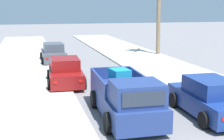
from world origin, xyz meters
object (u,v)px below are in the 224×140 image
at_px(pickup_truck, 126,99).
at_px(car_left_near, 53,53).
at_px(car_left_mid, 65,72).
at_px(car_right_mid, 209,98).

distance_m(pickup_truck, car_left_near, 13.96).
bearing_deg(car_left_near, car_left_mid, -89.68).
bearing_deg(car_left_near, pickup_truck, -83.05).
xyz_separation_m(car_left_mid, car_right_mid, (5.00, -6.69, 0.00)).
relative_size(pickup_truck, car_right_mid, 1.23).
xyz_separation_m(car_left_near, car_right_mid, (5.04, -14.39, 0.00)).
height_order(car_left_near, car_left_mid, same).
bearing_deg(car_right_mid, car_left_mid, 126.74).
bearing_deg(pickup_truck, car_right_mid, -9.05).
relative_size(pickup_truck, car_left_near, 1.24).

